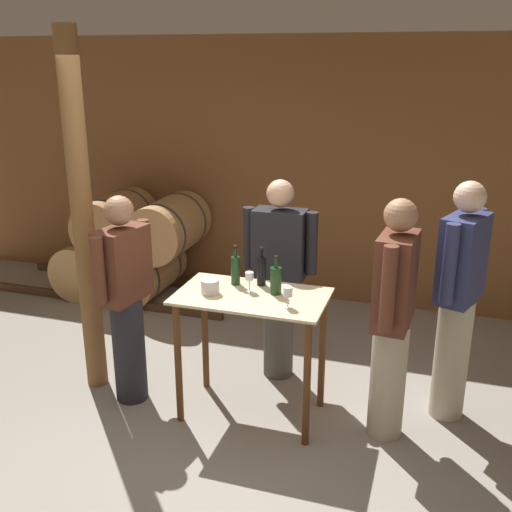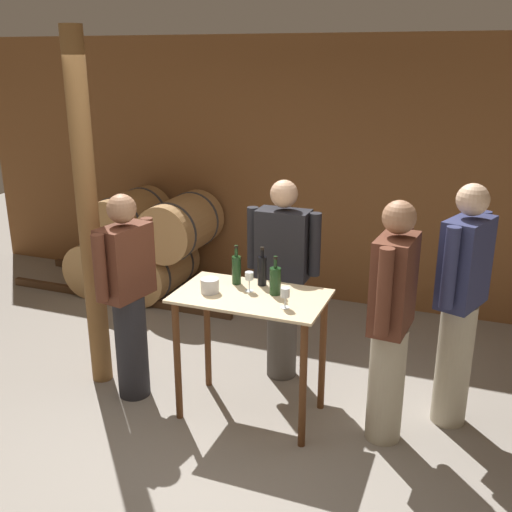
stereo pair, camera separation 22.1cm
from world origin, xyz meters
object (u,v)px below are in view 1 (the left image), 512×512
at_px(wooden_post, 83,220).
at_px(wine_bottle_left, 261,270).
at_px(ice_bucket, 210,287).
at_px(wine_bottle_far_left, 235,269).
at_px(wine_glass_near_left, 249,277).
at_px(person_visitor_near_door, 393,316).
at_px(wine_bottle_center, 276,280).
at_px(wine_glass_near_center, 288,293).
at_px(person_host, 458,298).
at_px(person_visitor_bearded, 125,297).
at_px(person_visitor_with_scarf, 279,276).

bearing_deg(wooden_post, wine_bottle_left, 7.52).
distance_m(wine_bottle_left, ice_bucket, 0.40).
distance_m(wine_bottle_far_left, wine_glass_near_left, 0.17).
bearing_deg(wooden_post, person_visitor_near_door, 0.57).
distance_m(ice_bucket, person_visitor_near_door, 1.24).
distance_m(wine_bottle_center, wine_glass_near_center, 0.24).
xyz_separation_m(wooden_post, person_host, (2.67, 0.39, -0.43)).
relative_size(wooden_post, wine_bottle_center, 9.80).
xyz_separation_m(wine_bottle_center, person_visitor_bearded, (-1.09, -0.16, -0.20)).
bearing_deg(wine_glass_near_center, wine_bottle_far_left, 148.08).
distance_m(wine_glass_near_left, person_visitor_with_scarf, 0.58).
bearing_deg(ice_bucket, wine_bottle_far_left, 64.22).
height_order(wine_glass_near_left, person_host, person_host).
height_order(ice_bucket, person_visitor_with_scarf, person_visitor_with_scarf).
bearing_deg(person_host, wooden_post, -171.65).
distance_m(wine_glass_near_left, person_host, 1.44).
bearing_deg(wine_bottle_center, person_visitor_bearded, -171.90).
height_order(wine_glass_near_center, person_visitor_near_door, person_visitor_near_door).
height_order(wine_glass_near_center, person_visitor_with_scarf, person_visitor_with_scarf).
xyz_separation_m(wine_bottle_left, wine_glass_near_center, (0.28, -0.33, -0.01)).
distance_m(ice_bucket, person_host, 1.71).
bearing_deg(wine_bottle_far_left, wine_bottle_center, -15.29).
bearing_deg(wine_glass_near_left, person_visitor_near_door, -0.60).
height_order(wine_glass_near_center, ice_bucket, wine_glass_near_center).
bearing_deg(person_visitor_bearded, wine_bottle_far_left, 17.70).
relative_size(wine_bottle_left, wine_glass_near_left, 2.02).
bearing_deg(person_visitor_with_scarf, person_visitor_near_door, -31.24).
height_order(wine_glass_near_center, person_host, person_host).
height_order(wine_bottle_center, wine_glass_near_center, wine_bottle_center).
height_order(person_host, person_visitor_near_door, person_host).
distance_m(person_host, person_visitor_bearded, 2.35).
xyz_separation_m(wooden_post, wine_bottle_left, (1.32, 0.17, -0.30)).
height_order(wine_glass_near_center, person_visitor_bearded, person_visitor_bearded).
distance_m(wine_glass_near_left, wine_glass_near_center, 0.38).
distance_m(wooden_post, wine_bottle_left, 1.36).
height_order(wooden_post, wine_bottle_left, wooden_post).
height_order(wine_bottle_far_left, wine_bottle_center, wine_bottle_far_left).
distance_m(wine_bottle_left, wine_glass_near_left, 0.15).
height_order(wine_bottle_far_left, person_visitor_with_scarf, person_visitor_with_scarf).
relative_size(wooden_post, ice_bucket, 21.18).
xyz_separation_m(wine_bottle_far_left, wine_glass_near_left, (0.14, -0.10, -0.01)).
bearing_deg(wine_bottle_left, person_visitor_near_door, -9.11).
bearing_deg(ice_bucket, wooden_post, 175.05).
bearing_deg(wine_glass_near_center, ice_bucket, 173.32).
bearing_deg(wine_bottle_center, wine_bottle_far_left, 164.71).
relative_size(wine_bottle_far_left, wine_glass_near_center, 2.07).
height_order(wooden_post, wine_glass_near_left, wooden_post).
height_order(wine_bottle_left, wine_glass_near_center, wine_bottle_left).
bearing_deg(person_host, wine_bottle_left, -170.84).
bearing_deg(person_visitor_near_door, wooden_post, -179.43).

